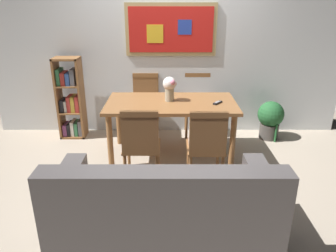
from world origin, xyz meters
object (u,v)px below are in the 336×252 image
(dining_chair_near_left, at_px, (140,141))
(potted_ivy, at_px, (269,118))
(dining_chair_near_right, at_px, (205,142))
(bookshelf, at_px, (70,101))
(dining_chair_far_right, at_px, (196,99))
(flower_vase, at_px, (168,87))
(dining_table, at_px, (170,109))
(dining_chair_far_left, at_px, (144,99))
(leather_couch, at_px, (163,212))
(tv_remote, at_px, (216,103))

(dining_chair_near_left, distance_m, potted_ivy, 2.22)
(dining_chair_near_right, xyz_separation_m, bookshelf, (-1.82, 1.41, 0.01))
(dining_chair_far_right, relative_size, flower_vase, 2.97)
(dining_chair_near_right, distance_m, potted_ivy, 1.74)
(dining_table, xyz_separation_m, bookshelf, (-1.45, 0.63, -0.10))
(dining_chair_near_right, distance_m, dining_chair_near_left, 0.69)
(dining_chair_far_left, relative_size, flower_vase, 2.97)
(dining_chair_near_left, relative_size, potted_ivy, 1.48)
(dining_chair_near_right, xyz_separation_m, potted_ivy, (1.09, 1.33, -0.23))
(leather_couch, xyz_separation_m, tv_remote, (0.65, 1.60, 0.44))
(flower_vase, bearing_deg, tv_remote, -11.05)
(dining_chair_far_right, relative_size, potted_ivy, 1.48)
(leather_couch, xyz_separation_m, potted_ivy, (1.53, 2.22, -0.00))
(dining_chair_near_left, height_order, bookshelf, bookshelf)
(dining_chair_far_left, bearing_deg, bookshelf, -172.92)
(dining_chair_near_left, bearing_deg, bookshelf, 129.11)
(potted_ivy, bearing_deg, dining_chair_far_left, 173.32)
(bookshelf, distance_m, potted_ivy, 2.92)
(dining_chair_far_right, bearing_deg, potted_ivy, -12.74)
(bookshelf, bearing_deg, dining_chair_far_right, 4.86)
(dining_chair_near_right, bearing_deg, flower_vase, 114.91)
(dining_chair_near_right, xyz_separation_m, dining_chair_near_left, (-0.69, 0.03, 0.00))
(dining_chair_near_left, height_order, leather_couch, dining_chair_near_left)
(dining_table, xyz_separation_m, tv_remote, (0.57, -0.06, 0.10))
(potted_ivy, height_order, flower_vase, flower_vase)
(bookshelf, bearing_deg, potted_ivy, -1.59)
(leather_couch, height_order, tv_remote, leather_couch)
(dining_chair_far_right, distance_m, bookshelf, 1.86)
(potted_ivy, xyz_separation_m, flower_vase, (-1.48, -0.50, 0.61))
(dining_chair_far_right, relative_size, dining_chair_near_right, 1.00)
(potted_ivy, bearing_deg, tv_remote, -145.01)
(bookshelf, distance_m, tv_remote, 2.15)
(dining_table, height_order, bookshelf, bookshelf)
(dining_chair_near_right, distance_m, tv_remote, 0.77)
(dining_chair_far_right, distance_m, dining_chair_near_left, 1.71)
(dining_chair_far_right, bearing_deg, tv_remote, -78.74)
(dining_chair_far_right, xyz_separation_m, bookshelf, (-1.86, -0.16, 0.01))
(leather_couch, xyz_separation_m, flower_vase, (0.06, 1.72, 0.61))
(dining_table, bearing_deg, potted_ivy, 20.83)
(bookshelf, height_order, potted_ivy, bookshelf)
(dining_chair_near_left, xyz_separation_m, flower_vase, (0.31, 0.81, 0.38))
(dining_chair_near_right, height_order, dining_chair_near_left, same)
(potted_ivy, bearing_deg, dining_chair_far_right, 167.26)
(dining_chair_near_left, height_order, potted_ivy, dining_chair_near_left)
(dining_chair_near_right, bearing_deg, potted_ivy, 50.72)
(leather_couch, bearing_deg, dining_table, 87.42)
(tv_remote, bearing_deg, dining_chair_near_right, -106.13)
(dining_chair_far_left, bearing_deg, dining_chair_near_right, -64.43)
(dining_table, bearing_deg, dining_chair_near_right, -64.85)
(dining_chair_far_left, distance_m, flower_vase, 0.89)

